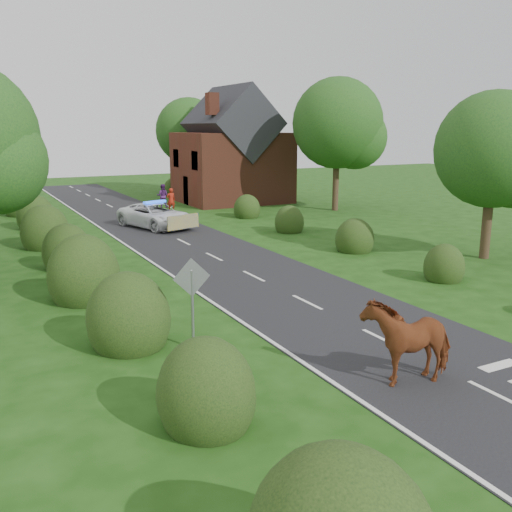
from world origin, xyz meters
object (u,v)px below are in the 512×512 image
cow (407,344)px  road_sign (192,290)px  police_van (155,215)px  pedestrian_red (171,200)px  pedestrian_purple (163,196)px

cow → road_sign: bearing=-130.8°
police_van → pedestrian_red: pedestrian_red is taller
police_van → pedestrian_purple: 8.91m
road_sign → cow: 5.73m
road_sign → cow: (3.85, -4.17, -0.81)m
cow → police_van: size_ratio=0.41×
road_sign → pedestrian_red: (8.19, 24.91, -0.81)m
pedestrian_purple → road_sign: bearing=103.1°
road_sign → police_van: road_sign is taller
pedestrian_red → road_sign: bearing=76.3°
pedestrian_red → pedestrian_purple: bearing=-89.9°
cow → police_van: (1.27, 23.16, -0.10)m
cow → police_van: cow is taller
police_van → road_sign: bearing=-122.6°
pedestrian_red → police_van: bearing=67.0°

